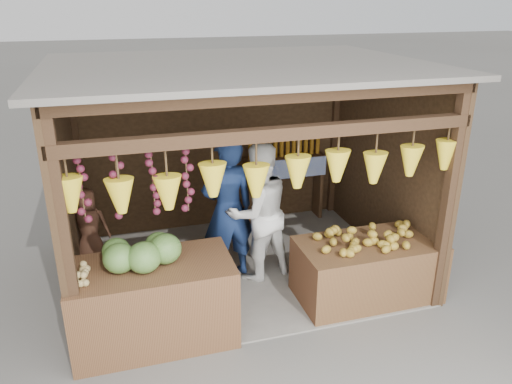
# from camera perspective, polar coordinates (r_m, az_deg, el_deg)

# --- Properties ---
(ground) EXTENTS (80.00, 80.00, 0.00)m
(ground) POSITION_cam_1_polar(r_m,az_deg,el_deg) (6.68, -1.73, -8.74)
(ground) COLOR #514F49
(ground) RESTS_ON ground
(stall_structure) EXTENTS (4.30, 3.30, 2.66)m
(stall_structure) POSITION_cam_1_polar(r_m,az_deg,el_deg) (5.97, -2.11, 4.97)
(stall_structure) COLOR slate
(stall_structure) RESTS_ON ground
(back_shelf) EXTENTS (1.25, 0.32, 1.32)m
(back_shelf) POSITION_cam_1_polar(r_m,az_deg,el_deg) (7.72, 3.28, 2.65)
(back_shelf) COLOR #382314
(back_shelf) RESTS_ON ground
(counter_left) EXTENTS (1.63, 0.85, 0.87)m
(counter_left) POSITION_cam_1_polar(r_m,az_deg,el_deg) (5.34, -11.63, -12.26)
(counter_left) COLOR #492B18
(counter_left) RESTS_ON ground
(counter_right) EXTENTS (1.65, 0.85, 0.72)m
(counter_right) POSITION_cam_1_polar(r_m,az_deg,el_deg) (6.09, 12.59, -8.65)
(counter_right) COLOR #4E2D1A
(counter_right) RESTS_ON ground
(stool) EXTENTS (0.32, 0.32, 0.30)m
(stool) POSITION_cam_1_polar(r_m,az_deg,el_deg) (6.58, -17.89, -8.84)
(stool) COLOR black
(stool) RESTS_ON ground
(man_standing) EXTENTS (0.74, 0.55, 1.84)m
(man_standing) POSITION_cam_1_polar(r_m,az_deg,el_deg) (6.13, -3.23, -2.01)
(man_standing) COLOR #14244C
(man_standing) RESTS_ON ground
(woman_standing) EXTENTS (0.98, 0.84, 1.76)m
(woman_standing) POSITION_cam_1_polar(r_m,az_deg,el_deg) (6.14, 0.27, -2.34)
(woman_standing) COLOR white
(woman_standing) RESTS_ON ground
(vendor_seated) EXTENTS (0.51, 0.38, 0.96)m
(vendor_seated) POSITION_cam_1_polar(r_m,az_deg,el_deg) (6.30, -18.54, -3.84)
(vendor_seated) COLOR #4E2E1F
(vendor_seated) RESTS_ON stool
(melon_pile) EXTENTS (1.00, 0.50, 0.32)m
(melon_pile) POSITION_cam_1_polar(r_m,az_deg,el_deg) (5.04, -13.12, -6.65)
(melon_pile) COLOR #184813
(melon_pile) RESTS_ON counter_left
(tanfruit_pile) EXTENTS (0.34, 0.40, 0.13)m
(tanfruit_pile) POSITION_cam_1_polar(r_m,az_deg,el_deg) (5.02, -19.52, -8.77)
(tanfruit_pile) COLOR #9F8449
(tanfruit_pile) RESTS_ON counter_left
(mango_pile) EXTENTS (1.40, 0.64, 0.22)m
(mango_pile) POSITION_cam_1_polar(r_m,az_deg,el_deg) (5.87, 12.96, -4.72)
(mango_pile) COLOR #BD6619
(mango_pile) RESTS_ON counter_right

